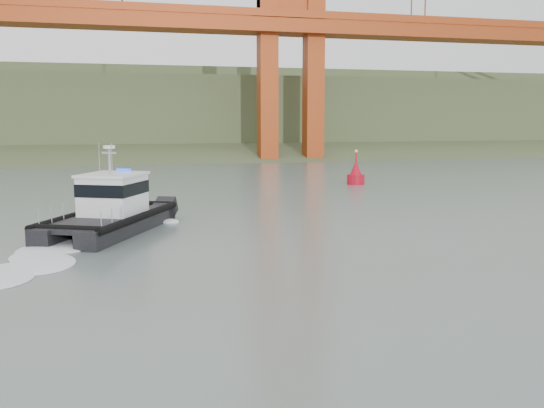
{
  "coord_description": "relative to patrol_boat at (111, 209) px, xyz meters",
  "views": [
    {
      "loc": [
        -6.8,
        -23.95,
        6.9
      ],
      "look_at": [
        1.29,
        7.36,
        2.4
      ],
      "focal_mm": 40.0,
      "sensor_mm": 36.0,
      "label": 1
    }
  ],
  "objects": [
    {
      "name": "nav_buoy",
      "position": [
        25.44,
        22.27,
        -0.35
      ],
      "size": [
        1.9,
        1.9,
        3.95
      ],
      "color": "#AA0B1B",
      "rests_on": "ground"
    },
    {
      "name": "patrol_boat",
      "position": [
        0.0,
        0.0,
        0.0
      ],
      "size": [
        8.79,
        12.05,
        5.53
      ],
      "rotation": [
        0.0,
        0.0,
        -0.46
      ],
      "color": "black",
      "rests_on": "ground"
    },
    {
      "name": "ground",
      "position": [
        7.18,
        -14.57,
        -1.39
      ],
      "size": [
        400.0,
        400.0,
        0.0
      ],
      "primitive_type": "plane",
      "color": "slate",
      "rests_on": "ground"
    },
    {
      "name": "headlands",
      "position": [
        7.18,
        110.93,
        5.66
      ],
      "size": [
        500.0,
        105.36,
        27.12
      ],
      "color": "#3B4D2C",
      "rests_on": "ground"
    }
  ]
}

